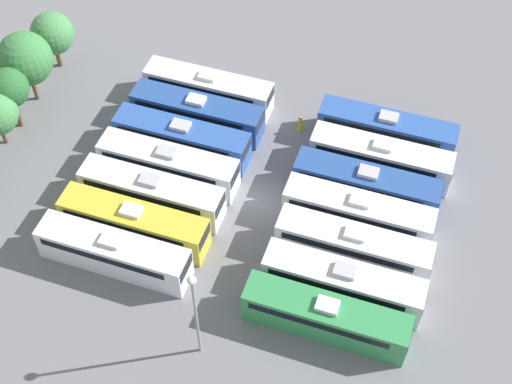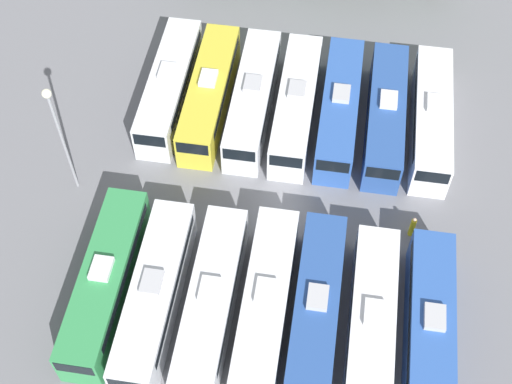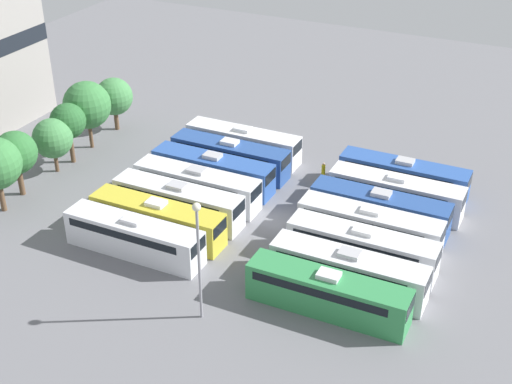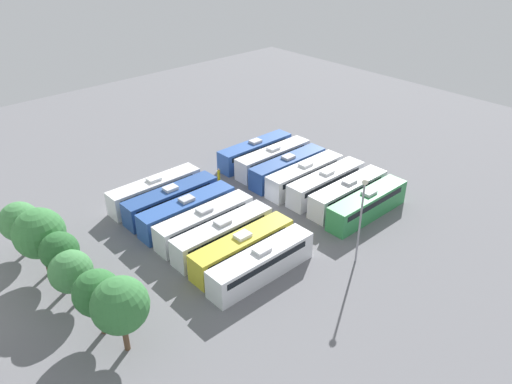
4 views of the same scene
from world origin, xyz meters
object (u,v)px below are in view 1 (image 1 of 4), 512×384
Objects in this scene: bus_10 at (168,164)px; worker_person at (300,124)px; tree_5 at (52,33)px; bus_9 at (151,192)px; bus_11 at (182,138)px; bus_8 at (134,222)px; tree_4 at (25,59)px; bus_4 at (366,184)px; bus_7 at (113,252)px; bus_3 at (358,212)px; bus_13 at (208,88)px; bus_0 at (325,316)px; bus_5 at (380,157)px; bus_12 at (197,112)px; tree_3 at (8,88)px; bus_2 at (353,245)px; bus_1 at (342,282)px; bus_6 at (386,129)px; light_pole at (195,305)px.

bus_10 is 12.56m from worker_person.
tree_5 is (9.88, 15.85, 2.22)m from bus_10.
bus_11 is (6.37, 0.01, 0.00)m from bus_9.
bus_8 is 1.65× the size of tree_4.
bus_4 is 20.87m from bus_7.
bus_10 is (-0.14, 16.23, 0.00)m from bus_3.
tree_4 is (8.17, 15.52, 3.13)m from bus_9.
bus_8 is at bearing -179.82° from bus_13.
bus_5 is (16.15, -0.40, 0.00)m from bus_0.
bus_11 is (12.68, -0.31, 0.00)m from bus_7.
bus_0 is 1.00× the size of bus_7.
tree_5 is at bearing 73.12° from bus_3.
bus_12 is 9.27m from worker_person.
bus_2 is at bearing -98.00° from tree_3.
bus_4 is 1.00× the size of bus_13.
bus_4 is at bearing 3.03° from bus_1.
bus_6 is 2.01× the size of tree_5.
bus_7 and bus_12 have the same top height.
bus_2 and bus_9 have the same top height.
light_pole reaches higher than bus_5.
bus_3 is at bearing 7.16° from bus_2.
bus_4 is 1.00× the size of bus_11.
bus_1 is 1.00× the size of bus_3.
light_pole is 30.79m from tree_4.
tree_5 is (24.09, 24.31, -2.39)m from light_pole.
bus_1 is 16.84m from bus_8.
bus_8 is (0.07, 16.83, 0.00)m from bus_1.
bus_4 is at bearing -24.00° from light_pole.
bus_0 is 37.67m from tree_5.
bus_12 is at bearing 78.31° from bus_4.
bus_5 is at bearing -78.86° from bus_11.
bus_13 is at bearing 19.82° from light_pole.
bus_2 is at bearing -89.57° from bus_9.
bus_5 is at bearing -101.11° from bus_13.
bus_1 is at bearing -90.23° from bus_8.
tree_5 is (0.12, 15.67, 2.22)m from bus_13.
tree_5 is (1.10, 24.80, 3.00)m from worker_person.
bus_8 is at bearing -126.47° from tree_4.
bus_2 is 6.25m from bus_4.
bus_10 and bus_13 have the same top height.
bus_0 is 1.00× the size of bus_2.
bus_6 is at bearing -78.53° from bus_12.
bus_1 is at bearing -7.93° from bus_0.
bus_8 and bus_9 have the same top height.
bus_2 is 32.30m from tree_3.
bus_2 is at bearing -179.02° from bus_6.
bus_9 is (6.49, 16.33, 0.00)m from bus_0.
bus_8 is 1.90× the size of tree_3.
bus_0 is 1.00× the size of bus_8.
bus_11 and bus_13 have the same top height.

